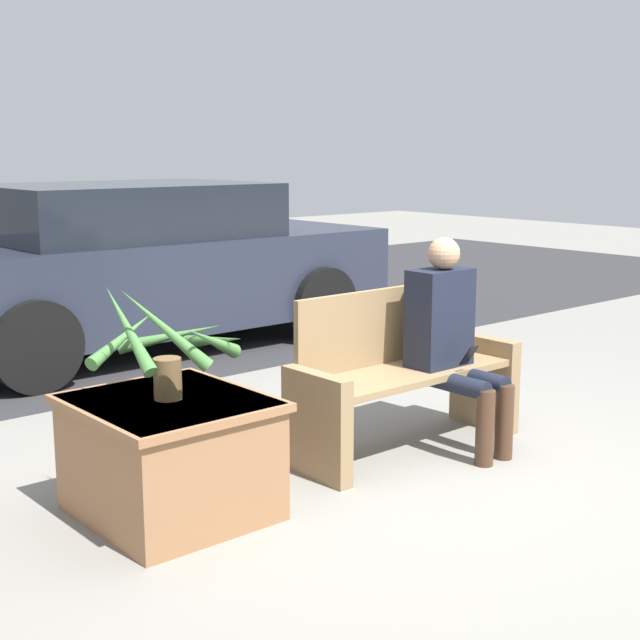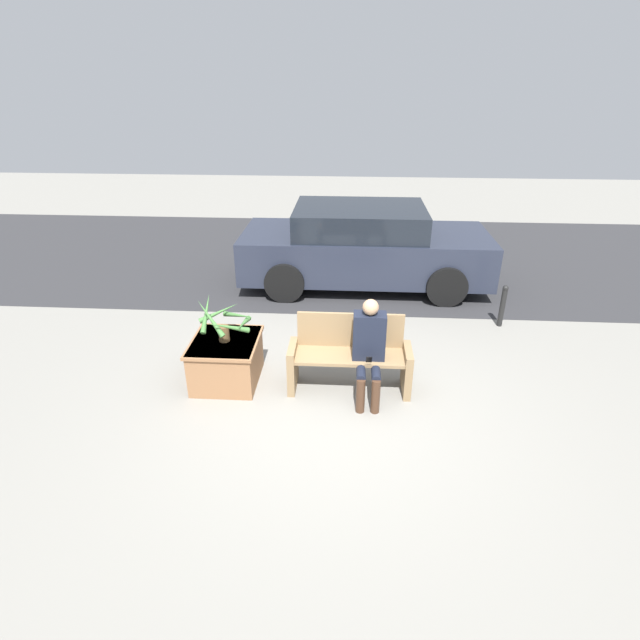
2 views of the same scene
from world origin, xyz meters
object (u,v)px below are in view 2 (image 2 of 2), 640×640
object	(u,v)px
bench	(350,356)
person_seated	(369,346)
planter_box	(226,359)
parked_car	(364,246)
potted_plant	(224,321)
bollard_post	(503,305)

from	to	relation	value
bench	person_seated	world-z (taller)	person_seated
bench	planter_box	world-z (taller)	bench
person_seated	planter_box	world-z (taller)	person_seated
bench	person_seated	bearing A→B (deg)	-38.66
bench	parked_car	xyz separation A→B (m)	(0.21, 3.46, 0.30)
potted_plant	bollard_post	size ratio (longest dim) A/B	1.11
planter_box	parked_car	distance (m)	3.88
potted_plant	bollard_post	xyz separation A→B (m)	(3.87, 1.80, -0.49)
planter_box	potted_plant	xyz separation A→B (m)	(0.02, 0.01, 0.53)
bench	planter_box	distance (m)	1.56
person_seated	parked_car	world-z (taller)	parked_car
person_seated	bollard_post	xyz separation A→B (m)	(2.12, 2.02, -0.33)
parked_car	bollard_post	distance (m)	2.70
person_seated	bollard_post	world-z (taller)	person_seated
planter_box	parked_car	world-z (taller)	parked_car
person_seated	planter_box	xyz separation A→B (m)	(-1.77, 0.21, -0.38)
potted_plant	bollard_post	distance (m)	4.30
bench	bollard_post	size ratio (longest dim) A/B	2.20
bench	person_seated	distance (m)	0.38
bench	planter_box	xyz separation A→B (m)	(-1.55, 0.03, -0.12)
potted_plant	parked_car	xyz separation A→B (m)	(1.75, 3.42, -0.12)
planter_box	bollard_post	bearing A→B (deg)	24.98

